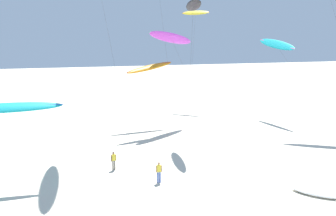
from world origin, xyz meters
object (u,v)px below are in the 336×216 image
(flying_kite_3, at_px, (171,38))
(person_near_left, at_px, (114,160))
(person_foreground_walker, at_px, (159,171))
(flying_kite_8, at_px, (193,5))
(flying_kite_9, at_px, (150,67))
(flying_kite_4, at_px, (276,44))
(grounded_kite_0, at_px, (316,192))
(flying_kite_6, at_px, (2,108))
(flying_kite_2, at_px, (195,13))

(flying_kite_3, distance_m, person_near_left, 20.23)
(flying_kite_3, relative_size, person_foreground_walker, 7.44)
(flying_kite_8, xyz_separation_m, flying_kite_9, (-3.49, 4.95, -6.85))
(flying_kite_4, xyz_separation_m, person_foreground_walker, (-23.16, -17.94, -9.75))
(flying_kite_3, distance_m, person_foreground_walker, 22.00)
(flying_kite_4, relative_size, grounded_kite_0, 3.79)
(flying_kite_4, distance_m, flying_kite_6, 37.75)
(flying_kite_2, relative_size, flying_kite_6, 1.53)
(flying_kite_2, distance_m, flying_kite_9, 20.47)
(person_near_left, bearing_deg, flying_kite_4, 28.13)
(flying_kite_3, relative_size, flying_kite_9, 1.43)
(flying_kite_2, distance_m, person_near_left, 35.33)
(flying_kite_4, bearing_deg, flying_kite_8, -155.05)
(person_near_left, bearing_deg, flying_kite_3, 53.67)
(person_near_left, bearing_deg, flying_kite_8, 32.80)
(flying_kite_4, height_order, flying_kite_9, flying_kite_4)
(flying_kite_4, xyz_separation_m, flying_kite_8, (-16.00, -7.45, 4.19))
(flying_kite_9, xyz_separation_m, person_near_left, (-6.59, -11.44, -7.13))
(flying_kite_2, distance_m, grounded_kite_0, 39.58)
(flying_kite_9, bearing_deg, flying_kite_4, 7.30)
(flying_kite_4, bearing_deg, flying_kite_3, -179.71)
(flying_kite_2, distance_m, person_foreground_walker, 37.03)
(grounded_kite_0, relative_size, person_foreground_walker, 2.01)
(flying_kite_3, bearing_deg, flying_kite_8, -90.89)
(flying_kite_2, relative_size, person_foreground_walker, 9.43)
(flying_kite_2, distance_m, flying_kite_4, 15.09)
(flying_kite_8, xyz_separation_m, person_foreground_walker, (-7.16, -10.49, -13.94))
(flying_kite_8, xyz_separation_m, grounded_kite_0, (3.17, -16.41, -14.69))
(flying_kite_3, relative_size, person_near_left, 7.76)
(flying_kite_4, xyz_separation_m, flying_kite_9, (-19.49, -2.50, -2.66))
(flying_kite_4, relative_size, person_foreground_walker, 7.61)
(grounded_kite_0, height_order, person_near_left, person_near_left)
(flying_kite_3, relative_size, flying_kite_4, 0.98)
(person_foreground_walker, bearing_deg, person_near_left, 126.15)
(flying_kite_6, xyz_separation_m, person_foreground_walker, (11.37, -3.37, -5.24))
(flying_kite_6, distance_m, grounded_kite_0, 24.36)
(person_foreground_walker, height_order, person_near_left, person_foreground_walker)
(flying_kite_9, bearing_deg, person_near_left, -119.95)
(flying_kite_2, relative_size, grounded_kite_0, 4.69)
(flying_kite_2, height_order, flying_kite_4, flying_kite_2)
(flying_kite_8, height_order, person_near_left, flying_kite_8)
(flying_kite_4, height_order, person_foreground_walker, flying_kite_4)
(flying_kite_4, height_order, flying_kite_6, flying_kite_4)
(flying_kite_8, xyz_separation_m, person_near_left, (-10.08, -6.50, -13.98))
(flying_kite_2, height_order, flying_kite_8, flying_kite_2)
(person_foreground_walker, bearing_deg, flying_kite_4, 37.76)
(flying_kite_8, bearing_deg, flying_kite_2, 66.33)
(flying_kite_2, distance_m, flying_kite_3, 15.45)
(flying_kite_4, bearing_deg, flying_kite_2, 121.40)
(flying_kite_3, xyz_separation_m, flying_kite_9, (-3.60, -2.42, -3.51))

